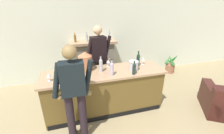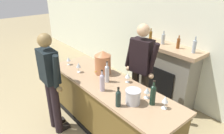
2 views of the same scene
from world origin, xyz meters
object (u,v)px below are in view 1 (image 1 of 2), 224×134
(person_bartender, at_px, (99,58))
(wine_glass_back_row, at_px, (131,61))
(potted_plant_corner, at_px, (170,65))
(person_customer, at_px, (74,93))
(ice_bucket_steel, at_px, (134,66))
(wine_glass_by_dispenser, at_px, (108,62))
(fireplace_stone, at_px, (94,61))
(wine_glass_front_left, at_px, (72,72))
(wine_bottle_rose_blush, at_px, (138,59))
(wine_bottle_merlot_tall, at_px, (101,65))
(wine_glass_mid_counter, at_px, (143,59))
(wine_bottle_port_short, at_px, (112,68))
(copper_dispenser, at_px, (85,61))
(wine_bottle_chardonnay_pale, at_px, (134,68))
(wine_glass_near_bucket, at_px, (49,76))

(person_bartender, height_order, wine_glass_back_row, person_bartender)
(potted_plant_corner, distance_m, person_customer, 3.90)
(ice_bucket_steel, height_order, wine_glass_by_dispenser, ice_bucket_steel)
(potted_plant_corner, xyz_separation_m, wine_glass_by_dispenser, (-2.49, -1.06, 0.78))
(fireplace_stone, bearing_deg, wine_glass_front_left, -111.85)
(wine_bottle_rose_blush, bearing_deg, wine_bottle_merlot_tall, -175.33)
(person_customer, relative_size, wine_glass_back_row, 10.70)
(person_customer, xyz_separation_m, wine_bottle_rose_blush, (1.43, 0.76, 0.14))
(wine_bottle_rose_blush, distance_m, wine_glass_mid_counter, 0.17)
(potted_plant_corner, xyz_separation_m, wine_bottle_port_short, (-2.54, -1.52, 0.82))
(person_bartender, relative_size, wine_glass_back_row, 11.04)
(copper_dispenser, xyz_separation_m, wine_bottle_rose_blush, (1.15, -0.07, -0.05))
(wine_bottle_merlot_tall, height_order, wine_bottle_port_short, wine_bottle_merlot_tall)
(copper_dispenser, height_order, wine_bottle_port_short, copper_dispenser)
(wine_glass_by_dispenser, bearing_deg, wine_bottle_merlot_tall, -132.68)
(fireplace_stone, xyz_separation_m, wine_glass_by_dispenser, (0.13, -1.25, 0.42))
(wine_bottle_merlot_tall, relative_size, wine_glass_front_left, 1.94)
(wine_bottle_merlot_tall, relative_size, wine_bottle_port_short, 1.05)
(copper_dispenser, bearing_deg, wine_glass_by_dispenser, 10.53)
(wine_bottle_chardonnay_pale, bearing_deg, wine_glass_back_row, 75.71)
(ice_bucket_steel, bearing_deg, wine_bottle_port_short, -167.15)
(wine_glass_by_dispenser, bearing_deg, wine_bottle_port_short, -96.24)
(fireplace_stone, height_order, person_bartender, person_bartender)
(wine_glass_mid_counter, bearing_deg, fireplace_stone, 124.17)
(wine_glass_by_dispenser, bearing_deg, ice_bucket_steel, -36.74)
(potted_plant_corner, xyz_separation_m, wine_bottle_merlot_tall, (-2.71, -1.30, 0.83))
(wine_bottle_port_short, bearing_deg, potted_plant_corner, 30.83)
(wine_bottle_chardonnay_pale, bearing_deg, copper_dispenser, 154.04)
(person_customer, bearing_deg, wine_glass_mid_counter, 27.04)
(person_customer, relative_size, person_bartender, 0.97)
(wine_glass_by_dispenser, bearing_deg, person_customer, -130.60)
(wine_glass_back_row, distance_m, wine_glass_by_dispenser, 0.50)
(wine_glass_near_bucket, xyz_separation_m, wine_glass_mid_counter, (1.99, 0.26, 0.02))
(person_customer, distance_m, wine_bottle_chardonnay_pale, 1.24)
(fireplace_stone, relative_size, potted_plant_corner, 2.28)
(wine_glass_near_bucket, bearing_deg, person_customer, -53.12)
(fireplace_stone, bearing_deg, wine_glass_back_row, -65.27)
(copper_dispenser, bearing_deg, fireplace_stone, 74.33)
(wine_bottle_merlot_tall, distance_m, wine_glass_by_dispenser, 0.32)
(fireplace_stone, bearing_deg, wine_glass_near_bucket, -123.19)
(ice_bucket_steel, height_order, wine_bottle_rose_blush, wine_bottle_rose_blush)
(wine_glass_mid_counter, bearing_deg, wine_bottle_chardonnay_pale, -134.60)
(fireplace_stone, distance_m, potted_plant_corner, 2.66)
(potted_plant_corner, relative_size, copper_dispenser, 1.67)
(person_customer, xyz_separation_m, person_bartender, (0.66, 1.36, 0.03))
(wine_bottle_chardonnay_pale, bearing_deg, fireplace_stone, 106.21)
(wine_bottle_chardonnay_pale, relative_size, wine_glass_by_dispenser, 1.79)
(potted_plant_corner, height_order, wine_glass_mid_counter, wine_glass_mid_counter)
(fireplace_stone, bearing_deg, wine_bottle_merlot_tall, -93.18)
(fireplace_stone, xyz_separation_m, person_customer, (-0.66, -2.17, 0.32))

